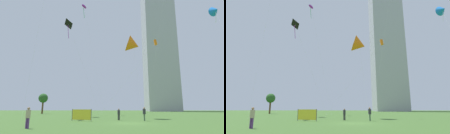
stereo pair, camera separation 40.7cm
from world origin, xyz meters
TOP-DOWN VIEW (x-y plane):
  - ground at (0.00, 0.00)m, footprint 280.00×280.00m
  - person_standing_0 at (-1.17, 5.75)m, footprint 0.37×0.37m
  - person_standing_1 at (2.33, 4.36)m, footprint 0.40×0.40m
  - person_standing_5 at (-8.90, -5.86)m, footprint 0.39×0.39m
  - kite_flying_0 at (-13.08, 18.95)m, footprint 8.60×4.26m
  - kite_flying_2 at (-11.52, 28.79)m, footprint 7.72×4.88m
  - kite_flying_3 at (21.23, 17.52)m, footprint 2.59×11.74m
  - kite_flying_4 at (5.86, 11.70)m, footprint 11.47×3.97m
  - kite_flying_5 at (1.63, 11.12)m, footprint 3.14×5.32m
  - park_tree_0 at (-25.37, 37.14)m, footprint 2.88×2.88m
  - distant_highrise_0 at (25.17, 94.91)m, footprint 18.64×25.89m
  - event_banner at (-6.21, 3.77)m, footprint 2.83×0.92m

SIDE VIEW (x-z plane):
  - ground at x=0.00m, z-range 0.00..0.00m
  - event_banner at x=-6.21m, z-range 0.04..1.61m
  - person_standing_0 at x=-1.17m, z-range 0.13..1.77m
  - person_standing_5 at x=-8.90m, z-range 0.14..1.90m
  - person_standing_1 at x=2.33m, z-range 0.14..1.96m
  - park_tree_0 at x=-25.37m, z-range 1.58..7.93m
  - kite_flying_5 at x=1.63m, z-range 5.75..20.85m
  - kite_flying_4 at x=5.86m, z-range 6.59..21.15m
  - kite_flying_0 at x=-13.08m, z-range 10.17..32.43m
  - kite_flying_3 at x=21.23m, z-range 11.24..36.15m
  - kite_flying_2 at x=-11.52m, z-range 15.74..48.38m
  - distant_highrise_0 at x=25.17m, z-range 0.00..108.53m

